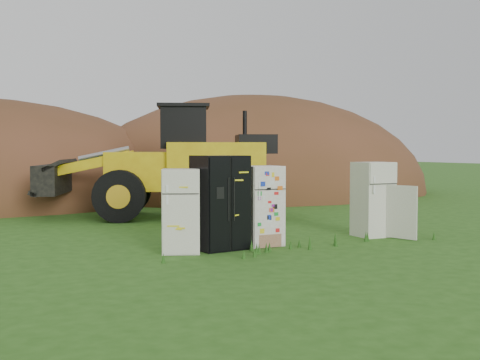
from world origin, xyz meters
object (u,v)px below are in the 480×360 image
object	(u,v)px
fridge_sticker	(262,206)
wheel_loader	(155,161)
fridge_open_door	(373,199)
fridge_black_side	(220,202)
fridge_leftmost	(181,211)

from	to	relation	value
fridge_sticker	wheel_loader	distance (m)	5.99
fridge_sticker	fridge_open_door	bearing A→B (deg)	0.98
fridge_black_side	fridge_sticker	distance (m)	1.00
fridge_open_door	wheel_loader	distance (m)	6.82
fridge_leftmost	wheel_loader	bearing A→B (deg)	98.84
fridge_open_door	wheel_loader	size ratio (longest dim) A/B	0.25
fridge_leftmost	fridge_open_door	size ratio (longest dim) A/B	0.95
fridge_sticker	wheel_loader	bearing A→B (deg)	94.26
fridge_sticker	fridge_open_door	world-z (taller)	fridge_open_door
fridge_leftmost	fridge_black_side	size ratio (longest dim) A/B	0.86
fridge_leftmost	fridge_black_side	distance (m)	0.85
fridge_leftmost	fridge_open_door	bearing A→B (deg)	23.60
fridge_black_side	wheel_loader	xyz separation A→B (m)	(0.69, 5.96, 0.72)
wheel_loader	fridge_open_door	bearing A→B (deg)	-39.27
fridge_sticker	wheel_loader	xyz separation A→B (m)	(-0.30, 5.93, 0.83)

